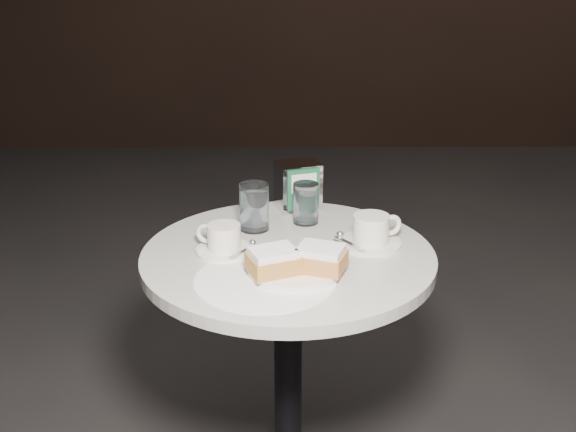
# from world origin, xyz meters

# --- Properties ---
(cafe_table) EXTENTS (0.70, 0.70, 0.74)m
(cafe_table) POSITION_xyz_m (0.00, 0.00, 0.55)
(cafe_table) COLOR black
(cafe_table) RESTS_ON ground
(sugar_spill) EXTENTS (0.40, 0.40, 0.00)m
(sugar_spill) POSITION_xyz_m (-0.05, -0.15, 0.75)
(sugar_spill) COLOR white
(sugar_spill) RESTS_ON cafe_table
(beignet_plate) EXTENTS (0.23, 0.23, 0.07)m
(beignet_plate) POSITION_xyz_m (0.02, -0.12, 0.77)
(beignet_plate) COLOR white
(beignet_plate) RESTS_ON cafe_table
(coffee_cup_left) EXTENTS (0.18, 0.18, 0.07)m
(coffee_cup_left) POSITION_xyz_m (-0.15, 0.00, 0.78)
(coffee_cup_left) COLOR white
(coffee_cup_left) RESTS_ON cafe_table
(coffee_cup_right) EXTENTS (0.19, 0.19, 0.08)m
(coffee_cup_right) POSITION_xyz_m (0.20, 0.04, 0.78)
(coffee_cup_right) COLOR silver
(coffee_cup_right) RESTS_ON cafe_table
(water_glass_left) EXTENTS (0.09, 0.09, 0.12)m
(water_glass_left) POSITION_xyz_m (-0.09, 0.15, 0.80)
(water_glass_left) COLOR white
(water_glass_left) RESTS_ON cafe_table
(water_glass_right) EXTENTS (0.08, 0.08, 0.11)m
(water_glass_right) POSITION_xyz_m (0.05, 0.19, 0.80)
(water_glass_right) COLOR silver
(water_glass_right) RESTS_ON cafe_table
(napkin_dispenser) EXTENTS (0.13, 0.12, 0.13)m
(napkin_dispenser) POSITION_xyz_m (0.03, 0.29, 0.81)
(napkin_dispenser) COLOR silver
(napkin_dispenser) RESTS_ON cafe_table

